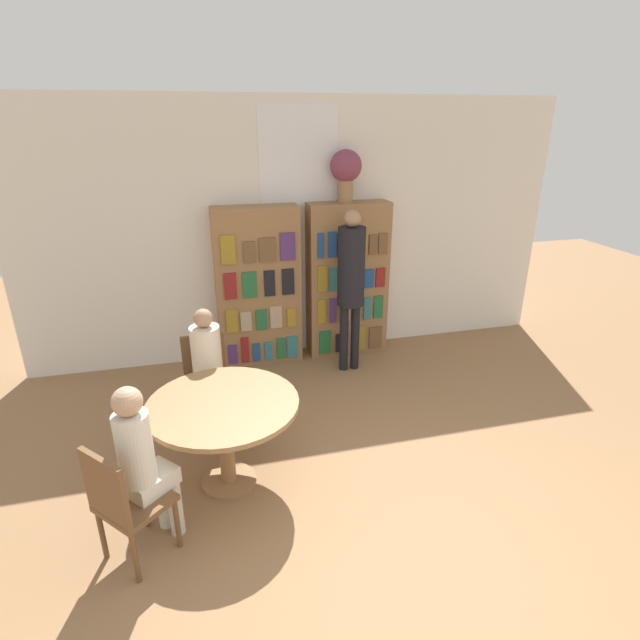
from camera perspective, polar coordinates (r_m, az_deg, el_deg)
ground_plane at (r=3.66m, az=11.71°, el=-27.27°), size 16.00×16.00×0.00m
wall_back at (r=5.97m, az=-2.36°, el=10.03°), size 6.40×0.07×3.00m
bookshelf_left at (r=5.85m, az=-7.08°, el=3.74°), size 0.96×0.34×1.86m
bookshelf_right at (r=6.07m, az=3.14°, el=4.56°), size 0.96×0.34×1.86m
flower_vase at (r=5.80m, az=2.97°, el=16.81°), size 0.36×0.36×0.58m
reading_table at (r=3.97m, az=-10.94°, el=-10.82°), size 1.16×1.16×0.75m
chair_near_camera at (r=3.59m, az=-21.52°, el=-18.66°), size 0.56×0.56×0.89m
chair_left_side at (r=4.82m, az=-12.78°, el=-6.38°), size 0.44×0.44×0.89m
seated_reader_left at (r=4.57m, az=-12.65°, el=-5.22°), size 0.30×0.39×1.23m
seated_reader_right at (r=3.55m, az=-19.51°, el=-14.77°), size 0.39×0.38×1.25m
librarian_standing at (r=5.51m, az=3.56°, el=5.12°), size 0.30×0.57×1.86m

